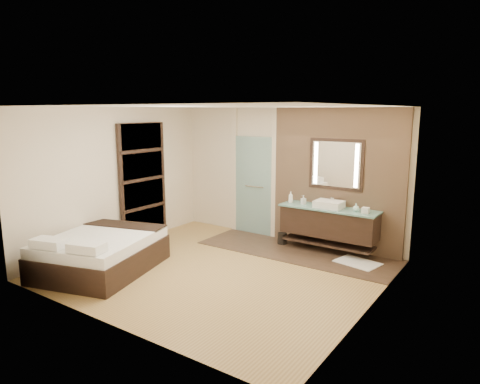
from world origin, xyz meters
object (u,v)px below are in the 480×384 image
Objects in this scene: vanity at (329,222)px; bed at (101,253)px; mirror_unit at (336,164)px; waste_bin at (282,239)px.

bed is at bearing -132.18° from vanity.
vanity is 0.81× the size of bed.
vanity reaches higher than bed.
bed is (-2.75, -3.27, -1.34)m from mirror_unit.
mirror_unit is (0.00, 0.24, 1.07)m from vanity.
bed is 3.48m from waste_bin.
mirror_unit is 1.83m from waste_bin.
mirror_unit is at bearing 17.99° from waste_bin.
vanity is 1.05m from waste_bin.
vanity is at bearing 4.12° from waste_bin.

